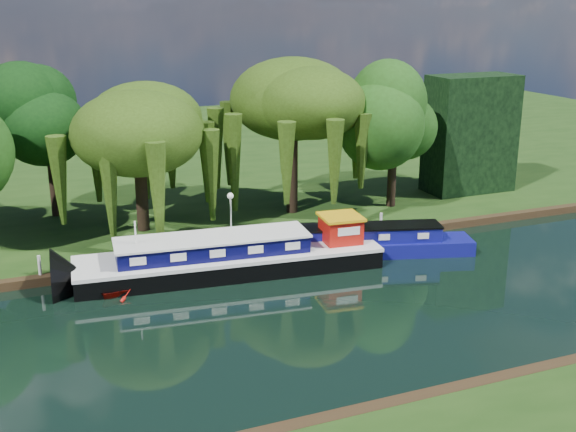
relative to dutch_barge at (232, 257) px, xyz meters
name	(u,v)px	position (x,y,z in m)	size (l,w,h in m)	color
ground	(294,318)	(0.79, -6.30, -0.81)	(120.00, 120.00, 0.00)	black
far_bank	(141,158)	(0.79, 27.70, -0.59)	(120.00, 52.00, 0.45)	black
dutch_barge	(232,257)	(0.00, 0.00, 0.00)	(15.78, 5.00, 3.27)	black
narrowboat	(361,243)	(7.32, -0.17, -0.18)	(12.29, 5.42, 1.78)	navy
red_dinghy	(132,289)	(-5.21, -0.39, -0.81)	(2.38, 3.33, 0.69)	#9F120B
willow_left	(138,132)	(-3.07, 7.32, 5.43)	(6.65, 6.65, 7.97)	black
willow_right	(292,113)	(6.37, 7.40, 5.93)	(7.08, 7.08, 8.63)	black
tree_far_mid	(48,120)	(-7.50, 12.30, 5.59)	(5.28, 5.28, 8.64)	black
tree_far_right	(394,121)	(12.85, 6.23, 5.18)	(4.92, 4.92, 8.05)	black
conifer_hedge	(470,134)	(19.79, 7.70, 3.64)	(6.00, 3.00, 8.00)	black
lamppost	(230,203)	(1.29, 4.20, 1.61)	(0.36, 0.36, 2.56)	silver
mooring_posts	(225,241)	(0.29, 2.10, 0.14)	(19.16, 0.16, 1.00)	silver
reeds_near	(539,354)	(7.67, -13.88, -0.26)	(33.70, 1.50, 1.10)	#204312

